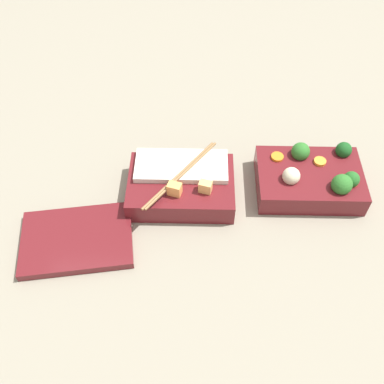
{
  "coord_description": "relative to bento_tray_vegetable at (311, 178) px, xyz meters",
  "views": [
    {
      "loc": [
        0.1,
        0.55,
        0.69
      ],
      "look_at": [
        0.11,
        0.03,
        0.05
      ],
      "focal_mm": 42.0,
      "sensor_mm": 36.0,
      "label": 1
    }
  ],
  "objects": [
    {
      "name": "ground_plane",
      "position": [
        0.12,
        0.02,
        -0.03
      ],
      "size": [
        3.0,
        3.0,
        0.0
      ],
      "primitive_type": "plane",
      "color": "gray"
    },
    {
      "name": "bento_tray_vegetable",
      "position": [
        0.0,
        0.0,
        0.0
      ],
      "size": [
        0.2,
        0.14,
        0.08
      ],
      "color": "maroon",
      "rests_on": "ground_plane"
    },
    {
      "name": "bento_tray_rice",
      "position": [
        0.25,
        0.02,
        -0.0
      ],
      "size": [
        0.2,
        0.17,
        0.07
      ],
      "color": "maroon",
      "rests_on": "ground_plane"
    },
    {
      "name": "bento_lid",
      "position": [
        0.43,
        0.14,
        -0.02
      ],
      "size": [
        0.22,
        0.16,
        0.02
      ],
      "primitive_type": "cube",
      "rotation": [
        0.0,
        0.0,
        0.15
      ],
      "color": "maroon",
      "rests_on": "ground_plane"
    }
  ]
}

